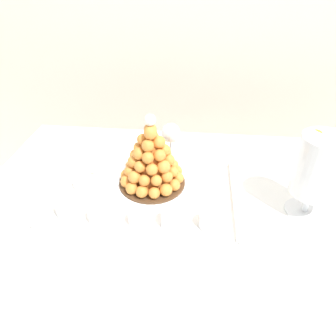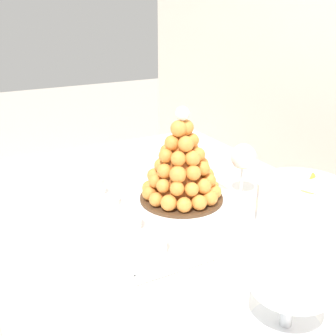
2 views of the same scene
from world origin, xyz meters
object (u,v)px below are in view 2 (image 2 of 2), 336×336
at_px(croquembouche, 182,166).
at_px(dessert_cup_right, 152,244).
at_px(dessert_cup_centre, 111,206).
at_px(macaron_goblet, 296,241).
at_px(dessert_cup_mid_right, 128,221).
at_px(creme_brulee_ramekin, 137,170).
at_px(dessert_cup_left, 89,174).
at_px(dessert_cup_mid_left, 95,188).
at_px(wine_glass, 243,159).
at_px(serving_tray, 158,202).

bearing_deg(croquembouche, dessert_cup_right, -43.42).
relative_size(dessert_cup_centre, macaron_goblet, 0.20).
height_order(dessert_cup_right, macaron_goblet, macaron_goblet).
distance_m(croquembouche, dessert_cup_right, 0.28).
distance_m(dessert_cup_mid_right, creme_brulee_ramekin, 0.35).
bearing_deg(croquembouche, dessert_cup_left, -142.18).
bearing_deg(dessert_cup_mid_left, dessert_cup_left, 170.91).
bearing_deg(dessert_cup_left, dessert_cup_mid_left, -9.09).
xyz_separation_m(macaron_goblet, wine_glass, (-0.44, 0.25, -0.05)).
relative_size(dessert_cup_mid_right, wine_glass, 0.40).
distance_m(dessert_cup_centre, dessert_cup_right, 0.21).
height_order(dessert_cup_centre, dessert_cup_right, same).
bearing_deg(dessert_cup_right, creme_brulee_ramekin, 159.60).
bearing_deg(dessert_cup_right, serving_tray, 150.15).
height_order(dessert_cup_centre, dessert_cup_mid_right, dessert_cup_mid_right).
xyz_separation_m(croquembouche, dessert_cup_mid_right, (0.09, -0.19, -0.07)).
distance_m(dessert_cup_centre, dessert_cup_mid_right, 0.10).
bearing_deg(creme_brulee_ramekin, dessert_cup_mid_left, -62.33).
height_order(serving_tray, dessert_cup_centre, dessert_cup_centre).
bearing_deg(macaron_goblet, dessert_cup_mid_left, -169.62).
distance_m(dessert_cup_left, dessert_cup_mid_left, 0.10).
xyz_separation_m(dessert_cup_right, macaron_goblet, (0.29, 0.10, 0.14)).
height_order(serving_tray, dessert_cup_left, dessert_cup_left).
bearing_deg(creme_brulee_ramekin, dessert_cup_centre, -38.91).
bearing_deg(serving_tray, dessert_cup_mid_left, -130.41).
relative_size(croquembouche, macaron_goblet, 0.95).
bearing_deg(dessert_cup_centre, macaron_goblet, 12.85).
bearing_deg(croquembouche, macaron_goblet, -9.70).
bearing_deg(dessert_cup_mid_right, dessert_cup_right, 4.81).
height_order(dessert_cup_mid_right, wine_glass, wine_glass).
bearing_deg(macaron_goblet, dessert_cup_left, -172.29).
xyz_separation_m(croquembouche, wine_glass, (0.05, 0.16, 0.01)).
bearing_deg(croquembouche, dessert_cup_mid_left, -123.99).
bearing_deg(dessert_cup_left, dessert_cup_centre, -4.29).
relative_size(croquembouche, dessert_cup_centre, 4.79).
height_order(dessert_cup_mid_left, dessert_cup_mid_right, dessert_cup_mid_right).
bearing_deg(dessert_cup_left, macaron_goblet, 7.71).
relative_size(serving_tray, dessert_cup_centre, 10.99).
distance_m(croquembouche, dessert_cup_mid_left, 0.25).
distance_m(dessert_cup_mid_left, dessert_cup_centre, 0.12).
bearing_deg(serving_tray, macaron_goblet, -2.42).
relative_size(dessert_cup_right, macaron_goblet, 0.23).
relative_size(croquembouche, creme_brulee_ramekin, 2.77).
distance_m(dessert_cup_left, wine_glass, 0.45).
bearing_deg(dessert_cup_centre, wine_glass, 80.46).
height_order(dessert_cup_left, macaron_goblet, macaron_goblet).
xyz_separation_m(creme_brulee_ramekin, wine_glass, (0.27, 0.19, 0.09)).
bearing_deg(serving_tray, dessert_cup_centre, -87.70).
height_order(dessert_cup_mid_right, creme_brulee_ramekin, dessert_cup_mid_right).
distance_m(dessert_cup_centre, macaron_goblet, 0.53).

